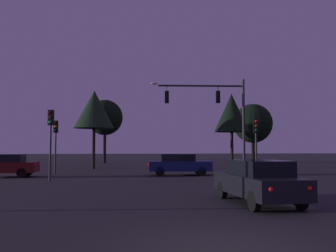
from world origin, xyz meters
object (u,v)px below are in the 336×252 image
at_px(tree_right_cluster, 105,118).
at_px(car_nearside_lane, 258,181).
at_px(tree_left_far, 94,110).
at_px(tree_center_horizon, 253,124).
at_px(traffic_signal_mast_arm, 217,108).
at_px(traffic_light_corner_right, 51,130).
at_px(traffic_light_median, 256,136).
at_px(tree_behind_sign, 232,113).
at_px(car_crossing_right, 3,165).
at_px(traffic_light_corner_left, 56,136).
at_px(car_crossing_left, 179,164).

bearing_deg(tree_right_cluster, car_nearside_lane, -77.98).
bearing_deg(tree_left_far, tree_center_horizon, 35.31).
bearing_deg(traffic_signal_mast_arm, tree_right_cluster, 115.02).
height_order(traffic_light_corner_right, traffic_light_median, traffic_light_corner_right).
xyz_separation_m(tree_behind_sign, tree_left_far, (-13.44, -0.81, 0.08)).
height_order(traffic_light_median, car_crossing_right, traffic_light_median).
bearing_deg(traffic_light_corner_left, traffic_signal_mast_arm, -7.37).
relative_size(traffic_light_corner_left, tree_left_far, 0.55).
bearing_deg(traffic_signal_mast_arm, tree_left_far, 140.90).
distance_m(traffic_light_corner_left, tree_right_cluster, 18.90).
height_order(traffic_light_corner_left, tree_right_cluster, tree_right_cluster).
xyz_separation_m(car_crossing_left, car_crossing_right, (-11.90, -0.26, -0.00)).
distance_m(traffic_light_corner_left, tree_left_far, 7.22).
distance_m(car_crossing_left, tree_behind_sign, 12.41).
bearing_deg(traffic_light_corner_right, traffic_light_corner_left, 97.82).
relative_size(traffic_light_corner_left, tree_right_cluster, 0.49).
xyz_separation_m(traffic_light_corner_left, traffic_light_median, (13.49, -5.37, -0.11)).
height_order(car_crossing_left, car_crossing_right, same).
relative_size(traffic_light_corner_right, traffic_light_median, 1.10).
distance_m(car_nearside_lane, tree_right_cluster, 34.91).
xyz_separation_m(traffic_light_median, car_crossing_right, (-16.40, 2.87, -1.92)).
height_order(tree_behind_sign, tree_right_cluster, tree_right_cluster).
xyz_separation_m(traffic_light_median, car_nearside_lane, (-3.72, -9.94, -1.92)).
bearing_deg(traffic_light_median, tree_behind_sign, 79.94).
height_order(traffic_light_corner_left, traffic_light_corner_right, traffic_light_corner_right).
height_order(tree_behind_sign, tree_left_far, tree_behind_sign).
distance_m(traffic_light_corner_right, tree_center_horizon, 34.93).
height_order(traffic_signal_mast_arm, tree_behind_sign, tree_behind_sign).
relative_size(traffic_light_corner_right, tree_behind_sign, 0.57).
bearing_deg(tree_left_far, traffic_signal_mast_arm, -39.10).
bearing_deg(tree_right_cluster, traffic_light_median, -65.42).
bearing_deg(tree_right_cluster, car_crossing_right, -104.66).
xyz_separation_m(car_nearside_lane, tree_left_far, (-7.51, 21.62, 4.70)).
bearing_deg(traffic_light_corner_right, traffic_light_median, 2.20).
distance_m(traffic_light_corner_left, traffic_light_corner_right, 5.91).
bearing_deg(tree_center_horizon, tree_behind_sign, -117.75).
height_order(tree_center_horizon, tree_right_cluster, tree_center_horizon).
bearing_deg(tree_left_far, car_nearside_lane, -70.84).
xyz_separation_m(traffic_signal_mast_arm, car_crossing_right, (-14.84, -0.96, -4.11)).
distance_m(tree_center_horizon, tree_right_cluster, 20.59).
bearing_deg(tree_right_cluster, tree_behind_sign, -40.88).
bearing_deg(traffic_light_corner_left, car_crossing_left, -13.97).
relative_size(car_crossing_right, tree_right_cluster, 0.57).
bearing_deg(traffic_signal_mast_arm, tree_behind_sign, 66.46).
height_order(car_nearside_lane, tree_right_cluster, tree_right_cluster).
height_order(traffic_light_median, tree_behind_sign, tree_behind_sign).
relative_size(car_crossing_left, tree_right_cluster, 0.57).
height_order(traffic_signal_mast_arm, car_nearside_lane, traffic_signal_mast_arm).
relative_size(traffic_light_corner_left, tree_behind_sign, 0.54).
distance_m(traffic_light_median, car_crossing_left, 5.80).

